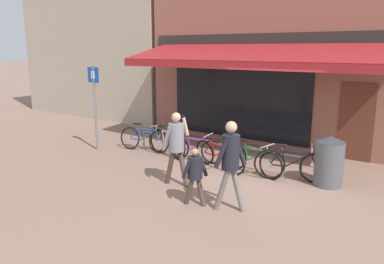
{
  "coord_description": "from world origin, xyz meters",
  "views": [
    {
      "loc": [
        3.64,
        -7.52,
        2.97
      ],
      "look_at": [
        -1.28,
        -0.47,
        1.05
      ],
      "focal_mm": 35.0,
      "sensor_mm": 36.0,
      "label": 1
    }
  ],
  "objects": [
    {
      "name": "pedestrian_child",
      "position": [
        -0.2,
        -1.91,
        0.68
      ],
      "size": [
        0.43,
        0.42,
        1.14
      ],
      "rotation": [
        0.0,
        0.0,
        -0.14
      ],
      "color": "#47382D",
      "rests_on": "ground_plane"
    },
    {
      "name": "shop_front",
      "position": [
        -0.99,
        4.52,
        3.05
      ],
      "size": [
        8.73,
        5.0,
        6.11
      ],
      "color": "#8E5647",
      "rests_on": "ground_plane"
    },
    {
      "name": "bike_rack_rail",
      "position": [
        -1.4,
        0.61,
        0.49
      ],
      "size": [
        4.92,
        0.04,
        0.57
      ],
      "color": "#47494F",
      "rests_on": "ground_plane"
    },
    {
      "name": "pedestrian_adult",
      "position": [
        -1.17,
        -1.23,
        1.01
      ],
      "size": [
        0.61,
        0.49,
        1.65
      ],
      "rotation": [
        0.0,
        0.0,
        -0.21
      ],
      "color": "#47382D",
      "rests_on": "ground_plane"
    },
    {
      "name": "bicycle_red",
      "position": [
        -0.95,
        0.24,
        0.36
      ],
      "size": [
        1.71,
        0.72,
        0.82
      ],
      "rotation": [
        0.13,
        0.0,
        -0.27
      ],
      "color": "black",
      "rests_on": "ground_plane"
    },
    {
      "name": "bicycle_blue",
      "position": [
        -3.66,
        0.46,
        0.37
      ],
      "size": [
        1.69,
        0.55,
        0.83
      ],
      "rotation": [
        -0.1,
        0.0,
        0.15
      ],
      "color": "black",
      "rests_on": "ground_plane"
    },
    {
      "name": "parking_sign",
      "position": [
        -4.92,
        -0.23,
        1.53
      ],
      "size": [
        0.44,
        0.07,
        2.51
      ],
      "color": "slate",
      "rests_on": "ground_plane"
    },
    {
      "name": "bicycle_black",
      "position": [
        0.86,
        0.44,
        0.39
      ],
      "size": [
        1.69,
        0.66,
        0.87
      ],
      "rotation": [
        0.07,
        0.0,
        0.32
      ],
      "color": "black",
      "rests_on": "ground_plane"
    },
    {
      "name": "pedestrian_second_adult",
      "position": [
        0.47,
        -1.75,
        1.05
      ],
      "size": [
        0.57,
        0.55,
        1.72
      ],
      "rotation": [
        0.0,
        0.0,
        0.06
      ],
      "color": "slate",
      "rests_on": "ground_plane"
    },
    {
      "name": "litter_bin",
      "position": [
        1.61,
        0.65,
        0.56
      ],
      "size": [
        0.63,
        0.63,
        1.12
      ],
      "color": "#515459",
      "rests_on": "ground_plane"
    },
    {
      "name": "neighbour_building",
      "position": [
        -9.5,
        5.04,
        3.31
      ],
      "size": [
        7.89,
        4.0,
        6.61
      ],
      "color": "tan",
      "rests_on": "ground_plane"
    },
    {
      "name": "ground_plane",
      "position": [
        0.0,
        0.0,
        0.0
      ],
      "size": [
        160.0,
        160.0,
        0.0
      ],
      "primitive_type": "plane",
      "color": "#846656"
    },
    {
      "name": "bicycle_green",
      "position": [
        -0.11,
        0.4,
        0.36
      ],
      "size": [
        1.7,
        0.6,
        0.81
      ],
      "rotation": [
        0.03,
        0.0,
        -0.24
      ],
      "color": "black",
      "rests_on": "ground_plane"
    },
    {
      "name": "bicycle_purple",
      "position": [
        -1.84,
        0.47,
        0.35
      ],
      "size": [
        1.66,
        0.52,
        0.79
      ],
      "rotation": [
        0.04,
        0.0,
        0.1
      ],
      "color": "black",
      "rests_on": "ground_plane"
    },
    {
      "name": "bicycle_silver",
      "position": [
        -2.79,
        0.45,
        0.38
      ],
      "size": [
        1.64,
        0.62,
        0.84
      ],
      "rotation": [
        -0.02,
        0.0,
        -0.29
      ],
      "color": "black",
      "rests_on": "ground_plane"
    }
  ]
}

